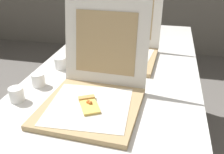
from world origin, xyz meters
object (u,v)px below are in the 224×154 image
at_px(pizza_box_middle, 124,48).
at_px(table, 115,82).
at_px(cup_white_near_left, 17,94).
at_px(cup_white_mid, 60,63).
at_px(pizza_box_front, 94,92).
at_px(cup_white_near_center, 38,80).

bearing_deg(pizza_box_middle, table, -88.83).
distance_m(cup_white_near_left, cup_white_mid, 0.36).
height_order(pizza_box_front, pizza_box_middle, pizza_box_front).
height_order(pizza_box_middle, cup_white_near_left, pizza_box_middle).
height_order(pizza_box_front, cup_white_mid, pizza_box_front).
distance_m(pizza_box_front, cup_white_mid, 0.41).
relative_size(table, cup_white_near_center, 32.72).
xyz_separation_m(table, pizza_box_middle, (0.00, 0.24, 0.11)).
xyz_separation_m(pizza_box_middle, cup_white_near_center, (-0.33, -0.45, -0.03)).
height_order(cup_white_near_center, cup_white_mid, same).
bearing_deg(pizza_box_front, cup_white_mid, 135.60).
relative_size(pizza_box_middle, cup_white_mid, 7.56).
bearing_deg(table, cup_white_near_center, -147.76).
relative_size(cup_white_near_left, cup_white_mid, 1.00).
distance_m(table, cup_white_mid, 0.32).
height_order(table, pizza_box_front, pizza_box_front).
bearing_deg(cup_white_near_center, pizza_box_middle, 53.59).
xyz_separation_m(table, cup_white_near_center, (-0.33, -0.21, 0.08)).
distance_m(pizza_box_middle, cup_white_mid, 0.39).
distance_m(pizza_box_middle, cup_white_near_center, 0.56).
relative_size(table, pizza_box_front, 4.40).
bearing_deg(table, cup_white_mid, 179.75).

